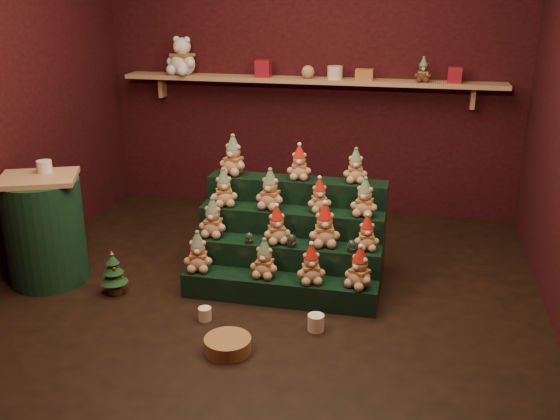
% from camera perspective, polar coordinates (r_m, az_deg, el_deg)
% --- Properties ---
extents(ground, '(4.00, 4.00, 0.00)m').
position_cam_1_polar(ground, '(4.60, -1.76, -7.75)').
color(ground, black).
rests_on(ground, ground).
extents(back_wall, '(4.00, 0.10, 2.80)m').
position_cam_1_polar(back_wall, '(6.13, 2.93, 12.91)').
color(back_wall, black).
rests_on(back_wall, ground).
extents(front_wall, '(4.00, 0.10, 2.80)m').
position_cam_1_polar(front_wall, '(2.28, -14.90, 0.66)').
color(front_wall, black).
rests_on(front_wall, ground).
extents(back_shelf, '(3.60, 0.26, 0.24)m').
position_cam_1_polar(back_shelf, '(5.97, 2.62, 11.71)').
color(back_shelf, tan).
rests_on(back_shelf, ground).
extents(riser_tier_front, '(1.40, 0.22, 0.18)m').
position_cam_1_polar(riser_tier_front, '(4.48, -0.11, -7.27)').
color(riser_tier_front, black).
rests_on(riser_tier_front, ground).
extents(riser_tier_midfront, '(1.40, 0.22, 0.36)m').
position_cam_1_polar(riser_tier_midfront, '(4.63, 0.49, -5.07)').
color(riser_tier_midfront, black).
rests_on(riser_tier_midfront, ground).
extents(riser_tier_midback, '(1.40, 0.22, 0.54)m').
position_cam_1_polar(riser_tier_midback, '(4.79, 1.04, -3.02)').
color(riser_tier_midback, black).
rests_on(riser_tier_midback, ground).
extents(riser_tier_back, '(1.40, 0.22, 0.72)m').
position_cam_1_polar(riser_tier_back, '(4.96, 1.56, -1.11)').
color(riser_tier_back, black).
rests_on(riser_tier_back, ground).
extents(teddy_0, '(0.24, 0.23, 0.29)m').
position_cam_1_polar(teddy_0, '(4.54, -7.51, -3.79)').
color(teddy_0, tan).
rests_on(teddy_0, riser_tier_front).
extents(teddy_1, '(0.21, 0.19, 0.28)m').
position_cam_1_polar(teddy_1, '(4.40, -1.43, -4.44)').
color(teddy_1, tan).
rests_on(teddy_1, riser_tier_front).
extents(teddy_2, '(0.24, 0.23, 0.28)m').
position_cam_1_polar(teddy_2, '(4.33, 2.86, -4.93)').
color(teddy_2, tan).
rests_on(teddy_2, riser_tier_front).
extents(teddy_3, '(0.27, 0.27, 0.29)m').
position_cam_1_polar(teddy_3, '(4.29, 7.30, -5.24)').
color(teddy_3, tan).
rests_on(teddy_3, riser_tier_front).
extents(teddy_4, '(0.21, 0.19, 0.29)m').
position_cam_1_polar(teddy_4, '(4.66, -6.16, -0.70)').
color(teddy_4, tan).
rests_on(teddy_4, riser_tier_midfront).
extents(teddy_5, '(0.25, 0.25, 0.28)m').
position_cam_1_polar(teddy_5, '(4.52, -0.31, -1.35)').
color(teddy_5, tan).
rests_on(teddy_5, riser_tier_midfront).
extents(teddy_6, '(0.26, 0.25, 0.31)m').
position_cam_1_polar(teddy_6, '(4.47, 4.10, -1.37)').
color(teddy_6, tan).
rests_on(teddy_6, riser_tier_midfront).
extents(teddy_7, '(0.21, 0.19, 0.25)m').
position_cam_1_polar(teddy_7, '(4.45, 7.94, -2.09)').
color(teddy_7, tan).
rests_on(teddy_7, riser_tier_midfront).
extents(teddy_8, '(0.26, 0.25, 0.28)m').
position_cam_1_polar(teddy_8, '(4.77, -5.17, 2.05)').
color(teddy_8, tan).
rests_on(teddy_8, riser_tier_midback).
extents(teddy_9, '(0.24, 0.22, 0.30)m').
position_cam_1_polar(teddy_9, '(4.68, -0.90, 1.90)').
color(teddy_9, tan).
rests_on(teddy_9, riser_tier_midback).
extents(teddy_10, '(0.23, 0.22, 0.25)m').
position_cam_1_polar(teddy_10, '(4.64, 3.61, 1.37)').
color(teddy_10, tan).
rests_on(teddy_10, riser_tier_midback).
extents(teddy_11, '(0.23, 0.21, 0.28)m').
position_cam_1_polar(teddy_11, '(4.57, 7.76, 1.15)').
color(teddy_11, tan).
rests_on(teddy_11, riser_tier_midback).
extents(teddy_12, '(0.26, 0.24, 0.31)m').
position_cam_1_polar(teddy_12, '(4.94, -4.30, 5.00)').
color(teddy_12, tan).
rests_on(teddy_12, riser_tier_back).
extents(teddy_13, '(0.21, 0.19, 0.26)m').
position_cam_1_polar(teddy_13, '(4.80, 1.77, 4.36)').
color(teddy_13, tan).
rests_on(teddy_13, riser_tier_back).
extents(teddy_14, '(0.21, 0.19, 0.26)m').
position_cam_1_polar(teddy_14, '(4.76, 6.92, 4.04)').
color(teddy_14, tan).
rests_on(teddy_14, riser_tier_back).
extents(snow_globe_a, '(0.06, 0.06, 0.08)m').
position_cam_1_polar(snow_globe_a, '(4.55, -2.84, -2.55)').
color(snow_globe_a, black).
rests_on(snow_globe_a, riser_tier_midfront).
extents(snow_globe_b, '(0.07, 0.07, 0.10)m').
position_cam_1_polar(snow_globe_b, '(4.47, 1.08, -2.79)').
color(snow_globe_b, black).
rests_on(snow_globe_b, riser_tier_midfront).
extents(snow_globe_c, '(0.07, 0.07, 0.09)m').
position_cam_1_polar(snow_globe_c, '(4.42, 6.58, -3.29)').
color(snow_globe_c, black).
rests_on(snow_globe_c, riser_tier_midfront).
extents(side_table, '(0.67, 0.62, 0.83)m').
position_cam_1_polar(side_table, '(4.98, -20.72, -1.71)').
color(side_table, tan).
rests_on(side_table, ground).
extents(table_ornament, '(0.11, 0.11, 0.09)m').
position_cam_1_polar(table_ornament, '(4.92, -20.74, 3.74)').
color(table_ornament, beige).
rests_on(table_ornament, side_table).
extents(mini_christmas_tree, '(0.20, 0.20, 0.34)m').
position_cam_1_polar(mini_christmas_tree, '(4.71, -14.98, -5.55)').
color(mini_christmas_tree, '#463219').
rests_on(mini_christmas_tree, ground).
extents(mug_left, '(0.09, 0.09, 0.09)m').
position_cam_1_polar(mug_left, '(4.29, -6.88, -9.41)').
color(mug_left, '#F6E9B6').
rests_on(mug_left, ground).
extents(mug_right, '(0.11, 0.11, 0.11)m').
position_cam_1_polar(mug_right, '(4.14, 3.30, -10.24)').
color(mug_right, '#F6E9B6').
rests_on(mug_right, ground).
extents(wicker_basket, '(0.36, 0.36, 0.09)m').
position_cam_1_polar(wicker_basket, '(3.94, -4.80, -12.18)').
color(wicker_basket, olive).
rests_on(wicker_basket, ground).
extents(white_bear, '(0.40, 0.38, 0.46)m').
position_cam_1_polar(white_bear, '(6.24, -8.94, 14.19)').
color(white_bear, white).
rests_on(white_bear, back_shelf).
extents(brown_bear, '(0.16, 0.15, 0.21)m').
position_cam_1_polar(brown_bear, '(5.84, 12.96, 12.37)').
color(brown_bear, '#4E281A').
rests_on(brown_bear, back_shelf).
extents(gift_tin_red_a, '(0.14, 0.14, 0.16)m').
position_cam_1_polar(gift_tin_red_a, '(6.03, -1.51, 12.81)').
color(gift_tin_red_a, maroon).
rests_on(gift_tin_red_a, back_shelf).
extents(gift_tin_cream, '(0.14, 0.14, 0.12)m').
position_cam_1_polar(gift_tin_cream, '(5.90, 5.05, 12.40)').
color(gift_tin_cream, beige).
rests_on(gift_tin_cream, back_shelf).
extents(gift_tin_red_b, '(0.12, 0.12, 0.14)m').
position_cam_1_polar(gift_tin_red_b, '(5.86, 15.68, 11.81)').
color(gift_tin_red_b, maroon).
rests_on(gift_tin_red_b, back_shelf).
extents(shelf_plush_ball, '(0.12, 0.12, 0.12)m').
position_cam_1_polar(shelf_plush_ball, '(5.94, 2.57, 12.50)').
color(shelf_plush_ball, tan).
rests_on(shelf_plush_ball, back_shelf).
extents(scarf_gift_box, '(0.16, 0.10, 0.10)m').
position_cam_1_polar(scarf_gift_box, '(5.87, 7.71, 12.17)').
color(scarf_gift_box, '#DE531F').
rests_on(scarf_gift_box, back_shelf).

